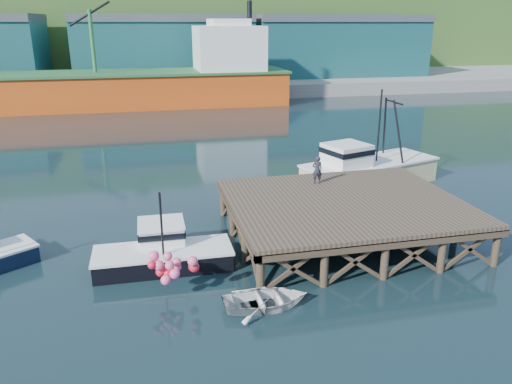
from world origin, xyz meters
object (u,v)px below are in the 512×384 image
object	(u,v)px
trawler	(367,166)
dockworker	(317,170)
boat_black	(163,251)
dinghy	(266,299)

from	to	relation	value
trawler	dockworker	xyz separation A→B (m)	(-5.61, -5.11, 1.55)
boat_black	dinghy	world-z (taller)	boat_black
dinghy	trawler	bearing A→B (deg)	-36.97
boat_black	trawler	bearing A→B (deg)	33.05
trawler	boat_black	bearing A→B (deg)	-164.90
trawler	dinghy	bearing A→B (deg)	-145.06
trawler	dinghy	size ratio (longest dim) A/B	3.05
trawler	dinghy	distance (m)	17.76
dinghy	dockworker	xyz separation A→B (m)	(5.28, 8.89, 2.57)
boat_black	dockworker	world-z (taller)	boat_black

